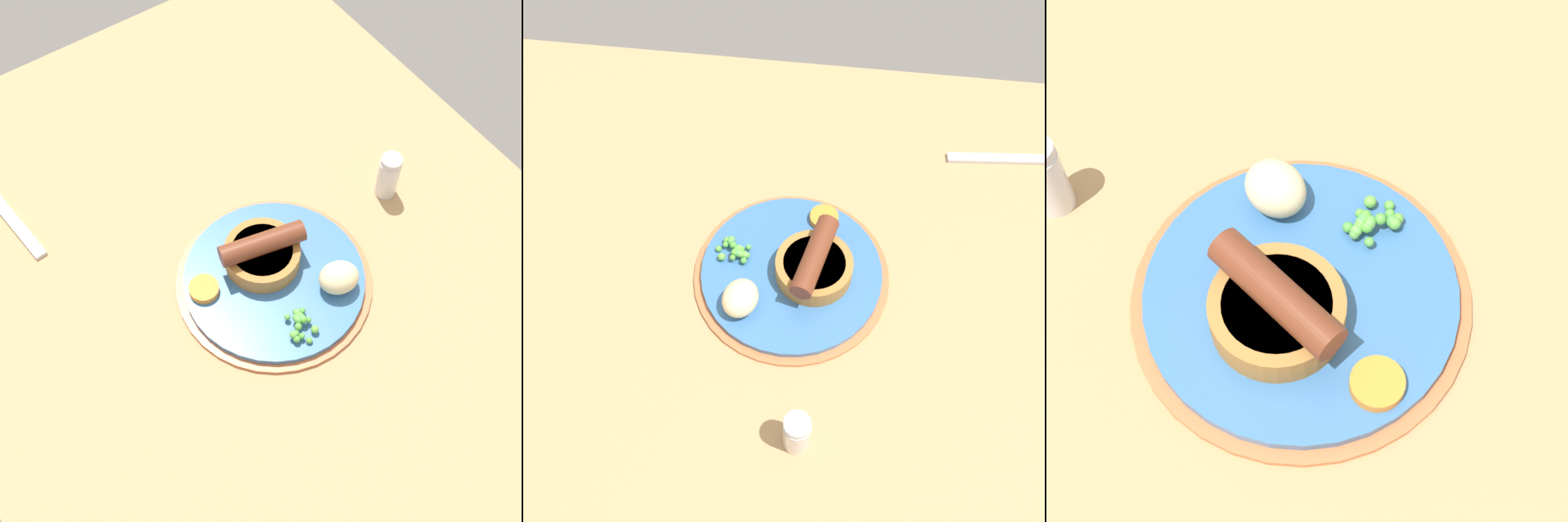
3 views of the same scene
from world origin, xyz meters
The scene contains 8 objects.
dining_table centered at (0.00, 0.00, 1.50)cm, with size 110.00×80.00×3.00cm, color tan.
dinner_plate centered at (-1.17, 0.94, 3.57)cm, with size 25.05×25.05×1.40cm.
sausage_pudding centered at (-3.99, 1.08, 6.46)cm, with size 9.66×11.22×5.49cm.
pea_pile centered at (6.22, -0.56, 5.43)cm, with size 4.67×3.73×1.82cm.
potato_chunk_0 centered at (4.32, 6.76, 6.33)cm, with size 5.08×4.28×3.87cm, color beige.
carrot_slice_3 centered at (-4.53, -7.39, 4.89)cm, with size 3.81×3.81×0.99cm, color orange.
fork centered at (-30.45, -22.59, 3.30)cm, with size 18.00×1.60×0.60cm, color silver.
salt_shaker centered at (-4.24, 21.86, 6.45)cm, with size 2.93×2.93×6.98cm.
Camera 1 is at (35.23, -26.41, 83.85)cm, focal length 50.00 mm.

